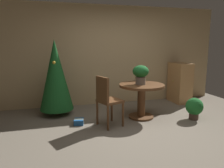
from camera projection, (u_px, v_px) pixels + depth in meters
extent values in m
plane|color=#756B5B|center=(145.00, 132.00, 4.05)|extent=(6.60, 6.60, 0.00)
cube|color=tan|center=(112.00, 55.00, 5.90)|extent=(6.00, 0.10, 2.60)
cylinder|color=brown|center=(141.00, 116.00, 4.86)|extent=(0.55, 0.55, 0.04)
cylinder|color=brown|center=(141.00, 101.00, 4.80)|extent=(0.17, 0.17, 0.66)
cylinder|color=brown|center=(142.00, 85.00, 4.73)|extent=(0.98, 0.98, 0.05)
cylinder|color=#665B51|center=(140.00, 81.00, 4.69)|extent=(0.21, 0.21, 0.16)
ellipsoid|color=#195623|center=(141.00, 71.00, 4.66)|extent=(0.34, 0.34, 0.26)
sphere|color=#E5A8B2|center=(145.00, 70.00, 4.56)|extent=(0.06, 0.06, 0.06)
sphere|color=#E5A8B2|center=(135.00, 71.00, 4.73)|extent=(0.07, 0.07, 0.07)
sphere|color=#E5A8B2|center=(136.00, 72.00, 4.61)|extent=(0.06, 0.06, 0.06)
cylinder|color=brown|center=(112.00, 110.00, 4.59)|extent=(0.04, 0.04, 0.48)
cylinder|color=brown|center=(123.00, 115.00, 4.29)|extent=(0.04, 0.04, 0.48)
cylinder|color=brown|center=(97.00, 113.00, 4.39)|extent=(0.04, 0.04, 0.48)
cylinder|color=brown|center=(108.00, 118.00, 4.09)|extent=(0.04, 0.04, 0.48)
cube|color=brown|center=(110.00, 101.00, 4.29)|extent=(0.52, 0.53, 0.05)
cube|color=brown|center=(102.00, 89.00, 4.15)|extent=(0.18, 0.38, 0.47)
cylinder|color=brown|center=(57.00, 112.00, 5.06)|extent=(0.10, 0.10, 0.13)
cone|color=#195623|center=(56.00, 75.00, 4.91)|extent=(0.76, 0.76, 1.58)
sphere|color=gold|center=(56.00, 71.00, 5.04)|extent=(0.04, 0.04, 0.04)
sphere|color=#2D51A8|center=(63.00, 76.00, 5.01)|extent=(0.07, 0.07, 0.07)
sphere|color=gold|center=(54.00, 62.00, 4.74)|extent=(0.07, 0.07, 0.07)
sphere|color=red|center=(55.00, 87.00, 5.18)|extent=(0.05, 0.05, 0.05)
cube|color=#1E569E|center=(79.00, 122.00, 4.44)|extent=(0.23, 0.25, 0.10)
cube|color=gold|center=(79.00, 122.00, 4.44)|extent=(0.19, 0.07, 0.11)
cube|color=#B27F4C|center=(180.00, 83.00, 6.09)|extent=(0.41, 0.67, 1.09)
sphere|color=#B29338|center=(173.00, 81.00, 6.02)|extent=(0.04, 0.04, 0.04)
cylinder|color=#4C382D|center=(194.00, 116.00, 4.73)|extent=(0.20, 0.20, 0.14)
sphere|color=#1E6628|center=(194.00, 106.00, 4.69)|extent=(0.37, 0.37, 0.37)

